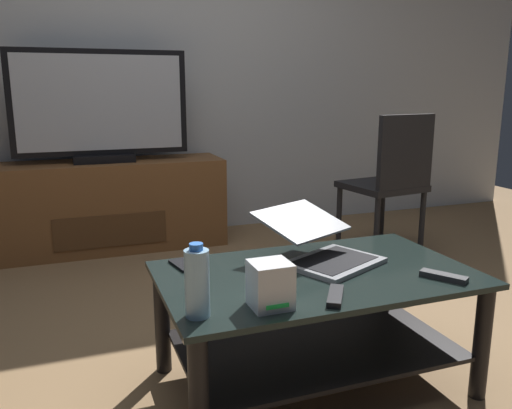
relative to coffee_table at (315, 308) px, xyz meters
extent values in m
plane|color=olive|center=(-0.08, 0.26, -0.31)|extent=(7.68, 7.68, 0.00)
cube|color=silver|center=(-0.08, 2.36, 1.09)|extent=(6.40, 0.12, 2.80)
cube|color=black|center=(0.00, 0.00, 0.13)|extent=(1.13, 0.67, 0.02)
cube|color=black|center=(0.00, 0.00, -0.15)|extent=(1.00, 0.59, 0.02)
cylinder|color=black|center=(-0.52, -0.29, -0.09)|extent=(0.06, 0.06, 0.43)
cylinder|color=black|center=(0.52, -0.29, -0.09)|extent=(0.06, 0.06, 0.43)
cylinder|color=black|center=(-0.52, 0.29, -0.09)|extent=(0.06, 0.06, 0.43)
cylinder|color=black|center=(0.52, 0.29, -0.09)|extent=(0.06, 0.06, 0.43)
cube|color=brown|center=(-0.58, 2.04, 0.00)|extent=(1.59, 0.45, 0.61)
cube|color=#55351C|center=(-0.58, 1.81, -0.12)|extent=(0.72, 0.01, 0.21)
cube|color=black|center=(-0.58, 2.02, 0.33)|extent=(0.40, 0.20, 0.05)
cube|color=black|center=(-0.58, 2.02, 0.69)|extent=(1.13, 0.04, 0.68)
cube|color=#B2B7C1|center=(-0.58, 2.00, 0.69)|extent=(1.05, 0.01, 0.61)
cube|color=black|center=(1.10, 1.25, 0.16)|extent=(0.50, 0.50, 0.04)
cube|color=black|center=(1.13, 1.05, 0.40)|extent=(0.42, 0.09, 0.47)
cylinder|color=black|center=(1.27, 1.47, -0.08)|extent=(0.04, 0.04, 0.45)
cylinder|color=black|center=(0.89, 1.41, -0.08)|extent=(0.04, 0.04, 0.45)
cylinder|color=black|center=(1.32, 1.09, -0.08)|extent=(0.04, 0.04, 0.45)
cylinder|color=black|center=(0.94, 1.04, -0.08)|extent=(0.04, 0.04, 0.45)
cube|color=gray|center=(0.10, 0.05, 0.15)|extent=(0.41, 0.37, 0.02)
cube|color=black|center=(0.10, 0.05, 0.16)|extent=(0.35, 0.31, 0.00)
cube|color=gray|center=(0.03, 0.20, 0.28)|extent=(0.41, 0.37, 0.09)
cube|color=#3F8CD8|center=(0.03, 0.20, 0.28)|extent=(0.37, 0.32, 0.07)
cube|color=silver|center=(-0.27, -0.22, 0.21)|extent=(0.12, 0.12, 0.14)
cube|color=#19D84C|center=(-0.27, -0.28, 0.16)|extent=(0.07, 0.00, 0.01)
cylinder|color=#99C6E5|center=(-0.50, -0.21, 0.24)|extent=(0.07, 0.07, 0.20)
cylinder|color=blue|center=(-0.50, -0.21, 0.35)|extent=(0.04, 0.04, 0.02)
cube|color=black|center=(-0.44, 0.23, 0.14)|extent=(0.10, 0.15, 0.01)
cube|color=black|center=(-0.06, -0.24, 0.15)|extent=(0.12, 0.16, 0.02)
cube|color=#2D2D30|center=(0.39, -0.22, 0.15)|extent=(0.12, 0.16, 0.02)
camera|label=1|loc=(-0.83, -1.61, 0.80)|focal=36.69mm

